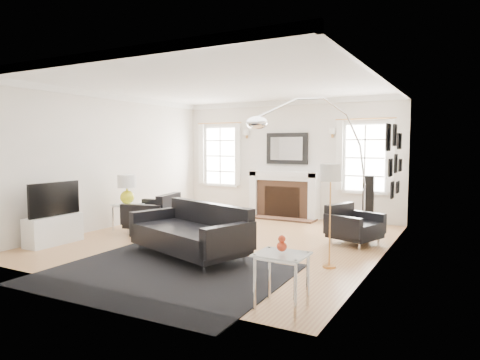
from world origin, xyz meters
The scene contains 25 objects.
floor centered at (0.00, 0.00, 0.00)m, with size 6.00×6.00×0.00m, color #AA7047.
back_wall centered at (0.00, 3.00, 1.40)m, with size 5.50×0.04×2.80m, color beige.
front_wall centered at (0.00, -3.00, 1.40)m, with size 5.50×0.04×2.80m, color beige.
left_wall centered at (-2.75, 0.00, 1.40)m, with size 0.04×6.00×2.80m, color beige.
right_wall centered at (2.75, 0.00, 1.40)m, with size 0.04×6.00×2.80m, color beige.
ceiling centered at (0.00, 0.00, 2.80)m, with size 5.50×6.00×0.02m, color white.
crown_molding centered at (0.00, 0.00, 2.74)m, with size 5.50×6.00×0.12m, color white.
fireplace centered at (0.00, 2.79, 0.54)m, with size 1.70×0.69×1.11m.
mantel_mirror centered at (0.00, 2.95, 1.65)m, with size 1.05×0.07×0.75m.
window_left centered at (-1.85, 2.95, 1.46)m, with size 1.24×0.15×1.62m.
window_right centered at (1.85, 2.95, 1.46)m, with size 1.24×0.15×1.62m.
gallery_wall centered at (2.72, 1.30, 1.53)m, with size 0.04×1.73×1.29m.
tv_unit centered at (-2.44, -1.70, 0.33)m, with size 0.35×1.00×1.09m.
area_rug centered at (0.36, -2.19, 0.01)m, with size 3.14×2.62×0.01m, color black.
sofa centered at (0.15, -1.22, 0.36)m, with size 2.24×1.54×0.67m.
armchair_left centered at (-1.54, -0.08, 0.36)m, with size 1.04×1.11×0.64m.
armchair_right centered at (2.11, 0.83, 0.31)m, with size 0.98×1.04×0.56m.
coffee_table centered at (-0.66, 0.31, 0.40)m, with size 0.98×0.98×0.44m.
side_table_left centered at (-2.20, -0.14, 0.43)m, with size 0.49×0.49×0.54m.
nesting_table centered at (2.20, -2.52, 0.47)m, with size 0.53×0.45×0.59m.
gourd_lamp centered at (-2.20, -0.14, 0.88)m, with size 0.37×0.37×0.60m.
orange_vase centered at (2.20, -2.52, 0.68)m, with size 0.11×0.11×0.17m.
arc_floor_lamp centered at (1.42, 0.69, 1.44)m, with size 1.88×1.74×2.67m.
stick_floor_lamp centered at (2.20, -0.80, 1.27)m, with size 0.30×0.30×1.47m.
speaker_tower centered at (2.04, 2.45, 0.55)m, with size 0.22×0.22×1.10m, color black.
Camera 1 is at (3.92, -6.60, 1.71)m, focal length 32.00 mm.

